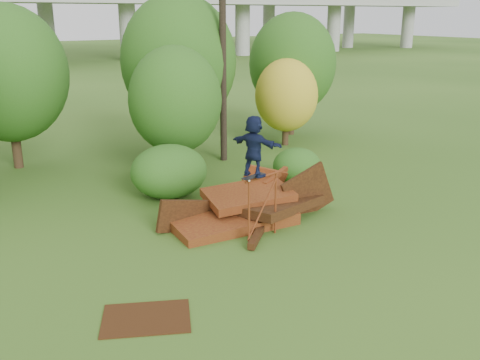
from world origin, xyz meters
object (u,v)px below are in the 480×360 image
skater (254,146)px  utility_pole (223,47)px  flat_plate (146,318)px  scrap_pile (247,208)px

skater → utility_pole: utility_pole is taller
flat_plate → skater: bearing=26.9°
scrap_pile → utility_pole: size_ratio=0.62×
scrap_pile → utility_pole: utility_pole is taller
scrap_pile → skater: bearing=-117.1°
scrap_pile → utility_pole: 8.34m
scrap_pile → skater: (-0.81, -1.58, 2.39)m
skater → utility_pole: size_ratio=0.17×
skater → utility_pole: bearing=-47.5°
scrap_pile → skater: size_ratio=3.59×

